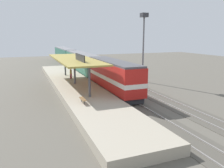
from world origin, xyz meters
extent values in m
plane|color=#5B564C|center=(2.00, 0.00, 0.00)|extent=(120.00, 120.00, 0.00)
cube|color=#4E4941|center=(0.00, 0.00, 0.02)|extent=(3.20, 110.00, 0.04)
cube|color=gray|center=(-0.72, 0.00, 0.08)|extent=(0.10, 110.00, 0.16)
cube|color=gray|center=(0.72, 0.00, 0.08)|extent=(0.10, 110.00, 0.16)
cube|color=#4E4941|center=(4.60, 0.00, 0.02)|extent=(3.20, 110.00, 0.04)
cube|color=gray|center=(3.88, 0.00, 0.08)|extent=(0.10, 110.00, 0.16)
cube|color=gray|center=(5.32, 0.00, 0.08)|extent=(0.10, 110.00, 0.16)
cube|color=#A89E89|center=(-4.60, 0.00, 0.45)|extent=(6.00, 44.00, 0.90)
cylinder|color=#47474C|center=(-4.60, -8.00, 2.70)|extent=(0.28, 0.28, 3.60)
cylinder|color=#47474C|center=(-4.60, 0.00, 2.70)|extent=(0.28, 0.28, 3.60)
cylinder|color=#47474C|center=(-4.60, 8.00, 2.70)|extent=(0.28, 0.28, 3.60)
cube|color=#A38E3D|center=(-4.60, 0.00, 4.60)|extent=(5.20, 18.00, 0.20)
cube|color=black|center=(-4.60, -3.60, 5.15)|extent=(0.12, 4.80, 0.90)
cylinder|color=#333338|center=(-6.00, -10.85, 1.11)|extent=(0.07, 0.07, 0.42)
cylinder|color=#333338|center=(-6.00, -9.55, 1.11)|extent=(0.07, 0.07, 0.42)
cube|color=brown|center=(-6.00, -10.20, 1.36)|extent=(0.44, 1.70, 0.08)
cube|color=#28282D|center=(0.00, -3.81, 0.51)|extent=(2.60, 13.60, 0.70)
cube|color=red|center=(0.00, -3.81, 2.61)|extent=(2.90, 14.40, 3.50)
cube|color=#4C4C51|center=(0.00, -3.81, 4.48)|extent=(2.78, 14.11, 0.24)
cube|color=silver|center=(0.00, -3.81, 2.35)|extent=(2.93, 14.43, 0.56)
cube|color=#28282D|center=(0.00, 14.19, 0.51)|extent=(2.60, 19.20, 0.70)
cube|color=#2D6B56|center=(0.00, 14.19, 2.51)|extent=(2.90, 20.00, 3.30)
cube|color=slate|center=(0.00, 14.19, 4.28)|extent=(2.78, 19.60, 0.24)
cube|color=#28282D|center=(0.00, 34.99, 0.51)|extent=(2.60, 19.20, 0.70)
cube|color=#2D6B56|center=(0.00, 34.99, 2.51)|extent=(2.90, 20.00, 3.30)
cube|color=slate|center=(0.00, 34.99, 4.28)|extent=(2.78, 19.60, 0.24)
cylinder|color=slate|center=(7.80, 1.59, 5.50)|extent=(0.28, 0.28, 11.00)
cube|color=#333338|center=(7.80, 1.59, 11.35)|extent=(1.10, 1.10, 0.70)
cylinder|color=maroon|center=(-4.40, 4.44, 1.32)|extent=(0.16, 0.16, 0.84)
cylinder|color=maroon|center=(-4.22, 4.44, 1.32)|extent=(0.16, 0.16, 0.84)
cylinder|color=olive|center=(-4.31, 4.44, 2.06)|extent=(0.34, 0.34, 0.64)
sphere|color=tan|center=(-4.31, 4.44, 2.50)|extent=(0.23, 0.23, 0.23)
camera|label=1|loc=(-11.64, -33.02, 8.00)|focal=36.27mm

